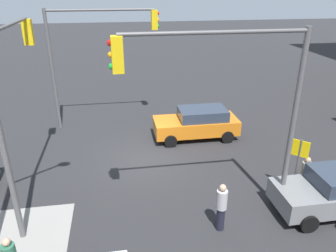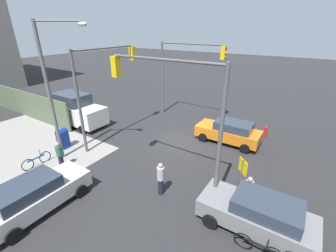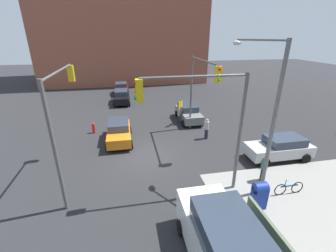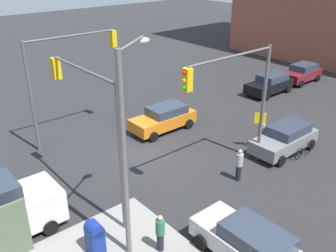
{
  "view_description": "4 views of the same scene",
  "coord_description": "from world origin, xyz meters",
  "px_view_note": "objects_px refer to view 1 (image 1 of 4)",
  "views": [
    {
      "loc": [
        1.13,
        13.58,
        7.64
      ],
      "look_at": [
        -0.95,
        0.71,
        1.94
      ],
      "focal_mm": 35.0,
      "sensor_mm": 36.0,
      "label": 1
    },
    {
      "loc": [
        -7.15,
        12.47,
        7.62
      ],
      "look_at": [
        -0.58,
        2.37,
        2.29
      ],
      "focal_mm": 24.0,
      "sensor_mm": 36.0,
      "label": 2
    },
    {
      "loc": [
        14.23,
        -1.18,
        8.12
      ],
      "look_at": [
        0.32,
        1.49,
        2.35
      ],
      "focal_mm": 24.0,
      "sensor_mm": 36.0,
      "label": 3
    },
    {
      "loc": [
        11.29,
        15.36,
        10.6
      ],
      "look_at": [
        -1.22,
        0.55,
        1.66
      ],
      "focal_mm": 40.0,
      "sensor_mm": 36.0,
      "label": 4
    }
  ],
  "objects_px": {
    "traffic_signal_ne_corner": "(14,83)",
    "pedestrian_crossing": "(221,206)",
    "pedestrian_walking_north": "(305,176)",
    "traffic_signal_nw_corner": "(229,91)",
    "traffic_signal_se_corner": "(93,44)",
    "sedan_orange": "(197,123)",
    "fire_hydrant": "(221,112)"
  },
  "relations": [
    {
      "from": "traffic_signal_nw_corner",
      "to": "traffic_signal_ne_corner",
      "type": "relative_size",
      "value": 1.0
    },
    {
      "from": "traffic_signal_ne_corner",
      "to": "sedan_orange",
      "type": "distance_m",
      "value": 9.43
    },
    {
      "from": "traffic_signal_nw_corner",
      "to": "pedestrian_crossing",
      "type": "bearing_deg",
      "value": 72.29
    },
    {
      "from": "sedan_orange",
      "to": "pedestrian_walking_north",
      "type": "distance_m",
      "value": 6.4
    },
    {
      "from": "fire_hydrant",
      "to": "pedestrian_crossing",
      "type": "height_order",
      "value": "pedestrian_crossing"
    },
    {
      "from": "sedan_orange",
      "to": "pedestrian_crossing",
      "type": "height_order",
      "value": "pedestrian_crossing"
    },
    {
      "from": "traffic_signal_nw_corner",
      "to": "pedestrian_walking_north",
      "type": "distance_m",
      "value": 5.27
    },
    {
      "from": "traffic_signal_se_corner",
      "to": "pedestrian_walking_north",
      "type": "relative_size",
      "value": 3.95
    },
    {
      "from": "fire_hydrant",
      "to": "pedestrian_crossing",
      "type": "xyz_separation_m",
      "value": [
        3.0,
        9.4,
        0.44
      ]
    },
    {
      "from": "traffic_signal_se_corner",
      "to": "pedestrian_walking_north",
      "type": "xyz_separation_m",
      "value": [
        -8.02,
        8.3,
        -3.8
      ]
    },
    {
      "from": "pedestrian_crossing",
      "to": "pedestrian_walking_north",
      "type": "bearing_deg",
      "value": -73.76
    },
    {
      "from": "traffic_signal_ne_corner",
      "to": "pedestrian_crossing",
      "type": "bearing_deg",
      "value": 156.87
    },
    {
      "from": "traffic_signal_se_corner",
      "to": "pedestrian_walking_north",
      "type": "distance_m",
      "value": 12.16
    },
    {
      "from": "fire_hydrant",
      "to": "sedan_orange",
      "type": "distance_m",
      "value": 3.07
    },
    {
      "from": "traffic_signal_se_corner",
      "to": "pedestrian_crossing",
      "type": "bearing_deg",
      "value": 113.53
    },
    {
      "from": "fire_hydrant",
      "to": "pedestrian_walking_north",
      "type": "xyz_separation_m",
      "value": [
        -0.8,
        8.0,
        0.37
      ]
    },
    {
      "from": "traffic_signal_nw_corner",
      "to": "traffic_signal_ne_corner",
      "type": "bearing_deg",
      "value": -17.17
    },
    {
      "from": "traffic_signal_nw_corner",
      "to": "traffic_signal_se_corner",
      "type": "height_order",
      "value": "same"
    },
    {
      "from": "traffic_signal_ne_corner",
      "to": "pedestrian_walking_north",
      "type": "relative_size",
      "value": 3.95
    },
    {
      "from": "traffic_signal_nw_corner",
      "to": "traffic_signal_se_corner",
      "type": "distance_m",
      "value": 10.04
    },
    {
      "from": "fire_hydrant",
      "to": "sedan_orange",
      "type": "xyz_separation_m",
      "value": [
        2.04,
        2.26,
        0.36
      ]
    },
    {
      "from": "pedestrian_walking_north",
      "to": "sedan_orange",
      "type": "bearing_deg",
      "value": -107.13
    },
    {
      "from": "fire_hydrant",
      "to": "traffic_signal_se_corner",
      "type": "bearing_deg",
      "value": -2.38
    },
    {
      "from": "traffic_signal_se_corner",
      "to": "traffic_signal_ne_corner",
      "type": "distance_m",
      "value": 7.29
    },
    {
      "from": "traffic_signal_ne_corner",
      "to": "pedestrian_crossing",
      "type": "height_order",
      "value": "traffic_signal_ne_corner"
    },
    {
      "from": "fire_hydrant",
      "to": "sedan_orange",
      "type": "height_order",
      "value": "sedan_orange"
    },
    {
      "from": "traffic_signal_nw_corner",
      "to": "traffic_signal_se_corner",
      "type": "relative_size",
      "value": 1.0
    },
    {
      "from": "traffic_signal_ne_corner",
      "to": "sedan_orange",
      "type": "bearing_deg",
      "value": -149.7
    },
    {
      "from": "traffic_signal_se_corner",
      "to": "traffic_signal_nw_corner",
      "type": "bearing_deg",
      "value": 116.3
    },
    {
      "from": "traffic_signal_ne_corner",
      "to": "pedestrian_crossing",
      "type": "relative_size",
      "value": 3.68
    },
    {
      "from": "traffic_signal_ne_corner",
      "to": "fire_hydrant",
      "type": "distance_m",
      "value": 12.3
    },
    {
      "from": "traffic_signal_se_corner",
      "to": "fire_hydrant",
      "type": "relative_size",
      "value": 6.91
    }
  ]
}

